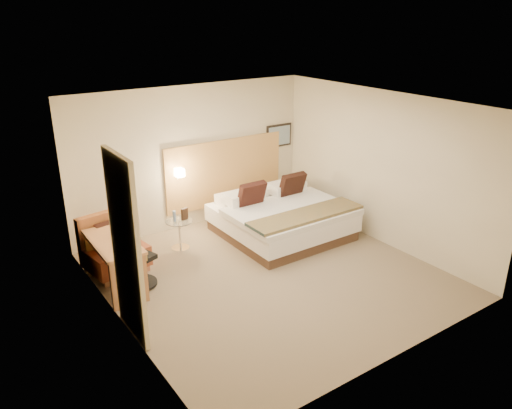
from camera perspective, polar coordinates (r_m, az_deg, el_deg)
floor at (r=8.04m, az=1.56°, el=-8.06°), size 4.80×5.00×0.02m
ceiling at (r=7.11m, az=1.78°, el=11.41°), size 4.80×5.00×0.02m
wall_back at (r=9.51m, az=-7.31°, el=5.38°), size 4.80×0.02×2.70m
wall_front at (r=5.81m, az=16.49°, el=-6.04°), size 4.80×0.02×2.70m
wall_left at (r=6.45m, az=-15.95°, el=-3.16°), size 0.02×5.00×2.70m
wall_right at (r=9.03m, az=14.15°, el=4.04°), size 0.02×5.00×2.70m
headboard_panel at (r=9.91m, az=-3.51°, el=3.76°), size 2.60×0.04×1.30m
art_frame at (r=10.49m, az=2.63°, el=7.88°), size 0.62×0.03×0.47m
art_canvas at (r=10.47m, az=2.70°, el=7.86°), size 0.54×0.01×0.39m
lamp_arm at (r=9.34m, az=-8.90°, el=3.72°), size 0.02×0.12×0.02m
lamp_shade at (r=9.29m, az=-8.74°, el=3.63°), size 0.15×0.15×0.15m
curtain at (r=6.30m, az=-14.64°, el=-4.93°), size 0.06×0.90×2.42m
bottle_a at (r=8.71m, az=-9.32°, el=-1.32°), size 0.07×0.07×0.19m
menu_folder at (r=8.76m, az=-8.17°, el=-1.07°), size 0.13×0.07×0.21m
bed at (r=9.28m, az=2.89°, el=-1.47°), size 2.19×2.09×1.05m
lounge_chair at (r=8.32m, az=-16.05°, el=-4.93°), size 0.99×0.90×0.93m
side_table at (r=8.84m, az=-8.71°, el=-3.25°), size 0.57×0.57×0.53m
desk at (r=7.68m, az=-15.76°, el=-5.08°), size 0.61×1.28×0.79m
desk_chair at (r=7.80m, az=-13.56°, el=-6.40°), size 0.67×0.67×0.93m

